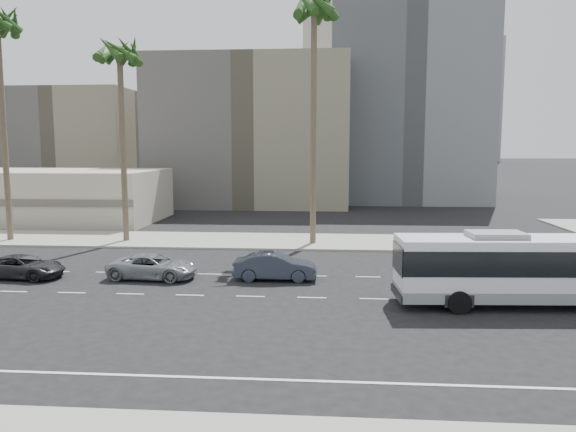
# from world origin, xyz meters

# --- Properties ---
(ground) EXTENTS (700.00, 700.00, 0.00)m
(ground) POSITION_xyz_m (0.00, 0.00, 0.00)
(ground) COLOR black
(ground) RESTS_ON ground
(sidewalk_north) EXTENTS (120.00, 7.00, 0.15)m
(sidewalk_north) POSITION_xyz_m (0.00, 15.50, 0.07)
(sidewalk_north) COLOR gray
(sidewalk_north) RESTS_ON ground
(commercial_low) EXTENTS (22.00, 12.16, 5.00)m
(commercial_low) POSITION_xyz_m (-30.00, 25.99, 2.50)
(commercial_low) COLOR #B2AA97
(commercial_low) RESTS_ON ground
(midrise_beige_west) EXTENTS (24.00, 18.00, 18.00)m
(midrise_beige_west) POSITION_xyz_m (-12.00, 45.00, 9.00)
(midrise_beige_west) COLOR #5D5A53
(midrise_beige_west) RESTS_ON ground
(midrise_gray_center) EXTENTS (20.00, 20.00, 26.00)m
(midrise_gray_center) POSITION_xyz_m (8.00, 52.00, 13.00)
(midrise_gray_center) COLOR #54585D
(midrise_gray_center) RESTS_ON ground
(midrise_beige_far) EXTENTS (18.00, 16.00, 15.00)m
(midrise_beige_far) POSITION_xyz_m (-38.00, 50.00, 7.50)
(midrise_beige_far) COLOR #5D5A53
(midrise_beige_far) RESTS_ON ground
(civic_tower) EXTENTS (42.00, 42.00, 129.00)m
(civic_tower) POSITION_xyz_m (-2.00, 250.00, 38.83)
(civic_tower) COLOR beige
(civic_tower) RESTS_ON ground
(highrise_right) EXTENTS (26.00, 26.00, 70.00)m
(highrise_right) POSITION_xyz_m (45.00, 230.00, 35.00)
(highrise_right) COLOR slate
(highrise_right) RESTS_ON ground
(highrise_far) EXTENTS (22.00, 22.00, 60.00)m
(highrise_far) POSITION_xyz_m (70.00, 260.00, 30.00)
(highrise_far) COLOR slate
(highrise_far) RESTS_ON ground
(city_bus) EXTENTS (12.04, 3.37, 3.42)m
(city_bus) POSITION_xyz_m (6.88, -0.57, 1.80)
(city_bus) COLOR silver
(city_bus) RESTS_ON ground
(car_a) EXTENTS (1.64, 4.56, 1.50)m
(car_a) POSITION_xyz_m (-5.12, 3.51, 0.75)
(car_a) COLOR #2A313E
(car_a) RESTS_ON ground
(car_b) EXTENTS (2.58, 5.01, 1.35)m
(car_b) POSITION_xyz_m (-11.91, 3.28, 0.68)
(car_b) COLOR gray
(car_b) RESTS_ON ground
(car_c) EXTENTS (2.52, 4.77, 1.28)m
(car_c) POSITION_xyz_m (-19.15, 2.88, 0.64)
(car_c) COLOR #232327
(car_c) RESTS_ON ground
(palm_near) EXTENTS (5.44, 5.44, 18.32)m
(palm_near) POSITION_xyz_m (-3.39, 14.62, 16.59)
(palm_near) COLOR brown
(palm_near) RESTS_ON ground
(palm_mid) EXTENTS (4.95, 4.95, 15.30)m
(palm_mid) POSITION_xyz_m (-17.69, 14.64, 13.77)
(palm_mid) COLOR brown
(palm_mid) RESTS_ON ground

